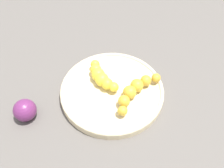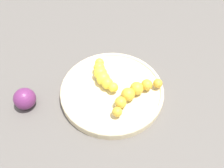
# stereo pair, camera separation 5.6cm
# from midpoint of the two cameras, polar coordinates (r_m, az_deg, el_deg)

# --- Properties ---
(ground_plane) EXTENTS (2.40, 2.40, 0.00)m
(ground_plane) POSITION_cam_midpoint_polar(r_m,az_deg,el_deg) (0.59, 2.71, -2.52)
(ground_plane) COLOR #56514C
(fruit_bowl) EXTENTS (0.26, 0.26, 0.02)m
(fruit_bowl) POSITION_cam_midpoint_polar(r_m,az_deg,el_deg) (0.58, 2.76, -1.79)
(fruit_bowl) COLOR beige
(fruit_bowl) RESTS_ON ground_plane
(banana_spotted) EXTENTS (0.14, 0.07, 0.03)m
(banana_spotted) POSITION_cam_midpoint_polar(r_m,az_deg,el_deg) (0.55, 8.36, -2.36)
(banana_spotted) COLOR gold
(banana_spotted) RESTS_ON fruit_bowl
(banana_yellow) EXTENTS (0.04, 0.11, 0.03)m
(banana_yellow) POSITION_cam_midpoint_polar(r_m,az_deg,el_deg) (0.58, 0.50, 1.97)
(banana_yellow) COLOR yellow
(banana_yellow) RESTS_ON fruit_bowl
(plum_purple) EXTENTS (0.05, 0.05, 0.05)m
(plum_purple) POSITION_cam_midpoint_polar(r_m,az_deg,el_deg) (0.57, -18.11, -3.64)
(plum_purple) COLOR #662659
(plum_purple) RESTS_ON ground_plane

